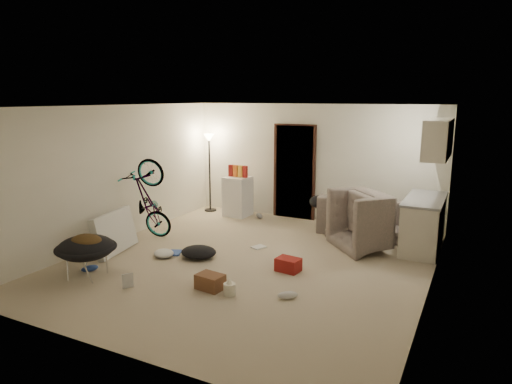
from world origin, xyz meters
The scene contains 39 objects.
floor centered at (0.00, 0.00, -0.01)m, with size 5.50×6.00×0.02m, color #BFAF93.
ceiling centered at (0.00, 0.00, 2.51)m, with size 5.50×6.00×0.02m, color white.
wall_back centered at (0.00, 3.01, 1.25)m, with size 5.50×0.02×2.50m, color white.
wall_front centered at (0.00, -3.01, 1.25)m, with size 5.50×0.02×2.50m, color white.
wall_left centered at (-2.76, 0.00, 1.25)m, with size 0.02×6.00×2.50m, color white.
wall_right centered at (2.76, 0.00, 1.25)m, with size 0.02×6.00×2.50m, color white.
doorway centered at (-0.40, 2.97, 1.02)m, with size 0.85×0.10×2.04m, color black.
door_trim centered at (-0.40, 2.94, 1.02)m, with size 0.97×0.04×2.10m, color #361B13.
floor_lamp centered at (-2.40, 2.65, 1.31)m, with size 0.28×0.28×1.81m.
kitchen_counter centered at (2.43, 2.00, 0.44)m, with size 0.60×1.50×0.88m, color beige.
counter_top centered at (2.43, 2.00, 0.90)m, with size 0.64×1.54×0.04m, color gray.
kitchen_uppers centered at (2.56, 2.00, 1.95)m, with size 0.38×1.40×0.65m, color beige.
sofa centered at (1.37, 2.45, 0.28)m, with size 1.89×0.74×0.55m, color #323932.
armchair centered at (1.70, 1.74, 0.38)m, with size 1.16×1.01×0.75m, color #323932.
bicycle centered at (-2.30, 0.33, 0.41)m, with size 0.55×1.57×0.82m, color black.
book_asset centered at (-1.09, -1.73, 0.01)m, with size 0.16×0.22×0.02m, color maroon.
mini_fridge centered at (-1.60, 2.55, 0.44)m, with size 0.52×0.52×0.89m, color white.
snack_box_0 centered at (-1.77, 2.55, 1.00)m, with size 0.10×0.07×0.30m, color maroon.
snack_box_1 centered at (-1.65, 2.55, 1.00)m, with size 0.10×0.07×0.30m, color orange.
snack_box_2 centered at (-1.53, 2.55, 1.00)m, with size 0.10×0.07×0.30m, color gold.
snack_box_3 centered at (-1.41, 2.55, 1.00)m, with size 0.10×0.07×0.30m, color maroon.
saucer_chair centered at (-1.86, -1.62, 0.37)m, with size 0.89×0.89×0.63m.
hoodie centered at (-1.81, -1.65, 0.57)m, with size 0.48×0.40×0.22m, color #4A3319.
sofa_drape centered at (0.42, 2.45, 0.54)m, with size 0.56×0.46×0.28m, color black.
tv_box centered at (-2.30, -0.58, 0.35)m, with size 0.13×1.07×0.71m, color silver.
drink_case_a centered at (0.00, -1.17, 0.11)m, with size 0.37×0.27×0.21m, color brown.
drink_case_b centered at (0.72, -0.06, 0.10)m, with size 0.36×0.26×0.21m, color maroon.
juicer centered at (0.35, -1.22, 0.10)m, with size 0.17×0.17×0.24m.
newspaper centered at (0.98, 2.15, 0.00)m, with size 0.40×0.53×0.01m, color beige.
book_blue centered at (-1.33, -0.19, 0.01)m, with size 0.20×0.27×0.03m, color #3051AD.
book_white centered at (-0.18, 0.73, 0.01)m, with size 0.18×0.24×0.02m, color silver.
shoe_0 centered at (0.61, 2.55, 0.05)m, with size 0.25×0.10×0.09m, color #3051AD.
shoe_1 centered at (-1.06, 2.55, 0.05)m, with size 0.29×0.12×0.11m, color slate.
shoe_2 centered at (-2.01, -1.45, 0.05)m, with size 0.26×0.11×0.10m, color #3051AD.
shoe_3 centered at (-0.23, -0.99, 0.05)m, with size 0.25×0.10×0.09m, color slate.
shoe_4 centered at (1.10, -0.98, 0.05)m, with size 0.28×0.11×0.10m, color white.
clothes_lump_a centered at (-0.85, -0.17, 0.10)m, with size 0.60×0.51×0.19m, color black.
clothes_lump_b centered at (0.68, 2.55, 0.07)m, with size 0.47×0.41×0.14m, color black.
clothes_lump_c centered at (-1.40, -0.40, 0.06)m, with size 0.38×0.33×0.12m, color silver.
Camera 1 is at (3.26, -6.23, 2.64)m, focal length 32.00 mm.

